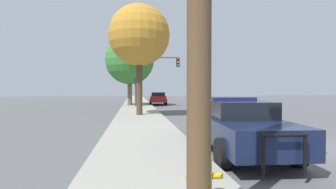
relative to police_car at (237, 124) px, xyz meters
name	(u,v)px	position (x,y,z in m)	size (l,w,h in m)	color
ground_plane	(307,147)	(2.46, 0.29, -0.80)	(110.00, 110.00, 0.00)	#565659
sidewalk_left	(146,149)	(-2.64, 0.29, -0.74)	(3.00, 110.00, 0.13)	#99968C
police_car	(237,124)	(0.00, 0.00, 0.00)	(2.25, 5.30, 1.58)	#141E3D
fire_hydrant	(204,174)	(-1.92, -3.45, -0.26)	(0.58, 0.25, 0.77)	gold
traffic_light	(154,70)	(-1.04, 18.19, 2.85)	(4.39, 0.35, 4.90)	#424247
car_background_midblock	(158,98)	(-0.29, 21.99, -0.04)	(2.12, 4.33, 1.41)	maroon
car_background_oncoming	(201,97)	(5.18, 23.76, -0.07)	(2.00, 4.46, 1.38)	#474C51
tree_sidewalk_mid	(130,60)	(-3.40, 19.55, 3.90)	(4.93, 4.93, 7.06)	brown
tree_sidewalk_near	(139,36)	(-2.64, 9.75, 4.47)	(3.97, 3.97, 7.15)	#4C3823
traffic_cone	(198,163)	(-1.76, -2.40, -0.41)	(0.33, 0.33, 0.52)	orange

